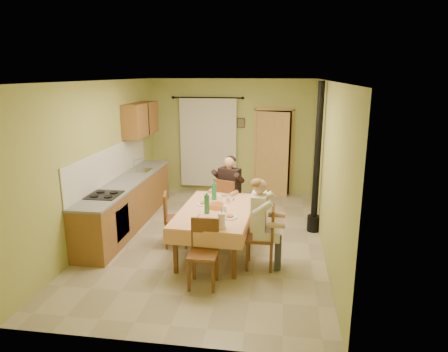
% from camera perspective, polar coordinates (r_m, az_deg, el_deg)
% --- Properties ---
extents(floor, '(4.00, 6.00, 0.01)m').
position_cam_1_polar(floor, '(7.41, -2.05, -8.76)').
color(floor, tan).
rests_on(floor, ground).
extents(room_shell, '(4.04, 6.04, 2.82)m').
position_cam_1_polar(room_shell, '(6.90, -2.18, 5.26)').
color(room_shell, tan).
rests_on(room_shell, ground).
extents(kitchen_run, '(0.64, 3.64, 1.56)m').
position_cam_1_polar(kitchen_run, '(8.06, -13.61, -3.57)').
color(kitchen_run, brown).
rests_on(kitchen_run, ground).
extents(upper_cabinets, '(0.35, 1.40, 0.70)m').
position_cam_1_polar(upper_cabinets, '(8.99, -11.80, 7.97)').
color(upper_cabinets, brown).
rests_on(upper_cabinets, room_shell).
extents(curtain, '(1.70, 0.07, 2.22)m').
position_cam_1_polar(curtain, '(9.90, -2.27, 4.83)').
color(curtain, black).
rests_on(curtain, ground).
extents(doorway, '(0.96, 0.31, 2.15)m').
position_cam_1_polar(doorway, '(9.79, 6.96, 3.36)').
color(doorway, black).
rests_on(doorway, ground).
extents(dining_table, '(1.24, 1.99, 0.76)m').
position_cam_1_polar(dining_table, '(6.71, -1.14, -7.82)').
color(dining_table, '#EEA97B').
rests_on(dining_table, ground).
extents(tableware, '(0.77, 1.67, 0.33)m').
position_cam_1_polar(tableware, '(6.46, -1.20, -4.50)').
color(tableware, white).
rests_on(tableware, dining_table).
extents(chair_far, '(0.56, 0.56, 1.00)m').
position_cam_1_polar(chair_far, '(7.75, 0.63, -5.37)').
color(chair_far, brown).
rests_on(chair_far, ground).
extents(chair_near, '(0.40, 0.40, 0.95)m').
position_cam_1_polar(chair_near, '(5.76, -2.97, -12.79)').
color(chair_near, brown).
rests_on(chair_near, ground).
extents(chair_right, '(0.42, 0.42, 0.98)m').
position_cam_1_polar(chair_right, '(6.28, 5.27, -10.38)').
color(chair_right, brown).
rests_on(chair_right, ground).
extents(chair_left, '(0.47, 0.47, 0.95)m').
position_cam_1_polar(chair_left, '(7.05, -6.94, -7.58)').
color(chair_left, brown).
rests_on(chair_left, ground).
extents(man_far, '(0.65, 0.58, 1.39)m').
position_cam_1_polar(man_far, '(7.59, 0.69, -1.15)').
color(man_far, black).
rests_on(man_far, chair_far).
extents(man_right, '(0.47, 0.58, 1.39)m').
position_cam_1_polar(man_right, '(6.06, 5.27, -5.31)').
color(man_right, white).
rests_on(man_right, chair_right).
extents(stove_flue, '(0.24, 0.24, 2.80)m').
position_cam_1_polar(stove_flue, '(7.57, 13.01, -0.42)').
color(stove_flue, black).
rests_on(stove_flue, ground).
extents(picture_back, '(0.19, 0.03, 0.23)m').
position_cam_1_polar(picture_back, '(9.79, 2.43, 7.59)').
color(picture_back, black).
rests_on(picture_back, room_shell).
extents(picture_right, '(0.03, 0.31, 0.21)m').
position_cam_1_polar(picture_right, '(8.00, 13.52, 6.38)').
color(picture_right, brown).
rests_on(picture_right, room_shell).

